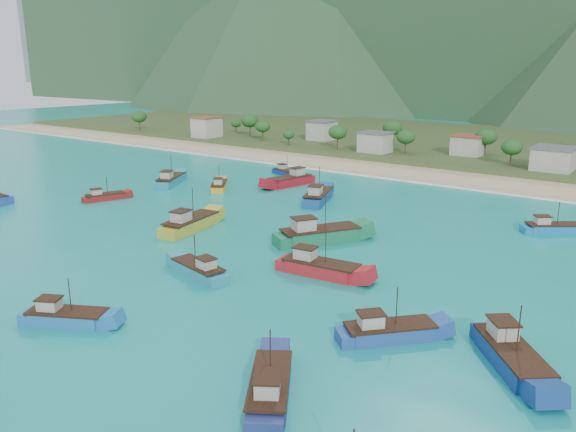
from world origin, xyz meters
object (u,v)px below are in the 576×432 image
Objects in this scene: boat_9 at (105,197)px; boat_18 at (286,173)px; boat_1 at (319,269)px; boat_4 at (319,236)px; boat_2 at (290,181)px; boat_5 at (171,181)px; boat_27 at (66,318)px; boat_29 at (552,229)px; boat_26 at (388,333)px; boat_12 at (190,224)px; boat_16 at (511,357)px; boat_21 at (270,390)px; boat_7 at (199,271)px; boat_11 at (219,186)px; boat_14 at (318,197)px.

boat_9 is 45.63m from boat_18.
boat_1 is 0.85× the size of boat_4.
boat_2 is 43.37m from boat_4.
boat_27 is (45.90, -55.58, -0.26)m from boat_5.
boat_27 is at bearing -63.48° from boat_29.
boat_4 is at bearing 142.75° from boat_2.
boat_12 is at bearing -156.86° from boat_26.
boat_16 is at bearing 65.16° from boat_1.
boat_26 is (3.07, 15.09, -0.04)m from boat_21.
boat_16 is (26.82, -8.70, 0.00)m from boat_1.
boat_16 is at bearing 16.58° from boat_21.
boat_2 is 85.24m from boat_21.
boat_18 is 0.88× the size of boat_21.
boat_4 reaches higher than boat_2.
boat_26 is at bearing -80.86° from boat_7.
boat_18 is at bearing 92.18° from boat_9.
boat_1 is 1.08× the size of boat_16.
boat_4 is 40.02m from boat_27.
boat_5 is at bearing 133.13° from boat_12.
boat_29 is at bearing 124.66° from boat_27.
boat_12 reaches higher than boat_7.
boat_16 reaches higher than boat_11.
boat_5 is 84.21m from boat_26.
boat_5 is at bearing -164.93° from boat_26.
boat_5 is 28.87m from boat_18.
boat_14 reaches higher than boat_5.
boat_9 is 0.96× the size of boat_11.
boat_11 is 24.40m from boat_14.
boat_26 is at bearing -28.94° from boat_12.
boat_26 is 49.90m from boat_29.
boat_12 is at bearing -91.61° from boat_29.
boat_27 is (-29.09, -17.26, -0.08)m from boat_26.
boat_21 is 1.10× the size of boat_26.
boat_7 is (-4.62, -21.17, -0.43)m from boat_4.
boat_18 is at bearing 39.32° from boat_7.
boat_5 is 1.26× the size of boat_26.
boat_7 is 0.78× the size of boat_12.
boat_16 is at bearing -65.69° from boat_11.
boat_7 reaches higher than boat_18.
boat_7 is at bearing 46.32° from boat_18.
boat_4 is 43.56m from boat_11.
boat_4 is at bearing 142.87° from boat_27.
boat_21 is at bearing -80.20° from boat_14.
boat_4 is 22.18m from boat_12.
boat_29 is (32.30, 48.55, -0.02)m from boat_7.
boat_2 is 0.99× the size of boat_14.
boat_4 reaches higher than boat_26.
boat_5 reaches higher than boat_1.
boat_16 is at bearing -76.99° from boat_7.
boat_16 is (55.58, -13.07, -0.12)m from boat_12.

